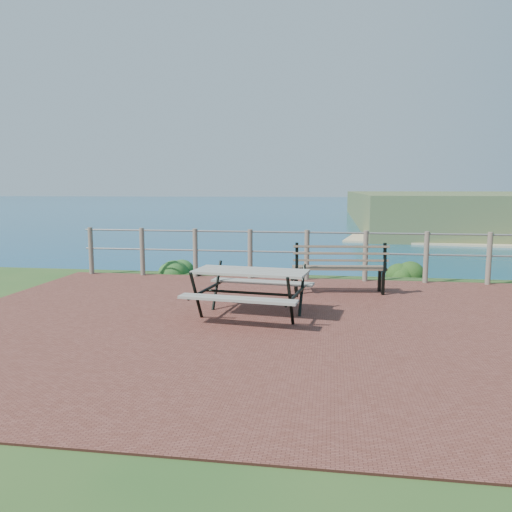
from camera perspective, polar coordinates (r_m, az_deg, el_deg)
The scene contains 7 objects.
ground at distance 6.85m, azimuth 4.40°, elevation -7.89°, with size 10.00×7.00×0.12m, color brown.
ocean at distance 206.59m, azimuth 8.50°, elevation 7.16°, with size 1200.00×1200.00×0.00m, color #15667F.
safety_railing at distance 10.02m, azimuth 5.84°, elevation 0.43°, with size 9.40×0.10×1.00m.
picnic_table at distance 7.10m, azimuth -0.61°, elevation -3.71°, with size 1.66×1.37×0.67m.
park_bench at distance 8.81m, azimuth 9.46°, elevation -0.46°, with size 1.65×0.58×0.91m.
shrub_lip_west at distance 11.38m, azimuth -9.42°, elevation -1.67°, with size 0.80×0.80×0.55m, color #275A21.
shrub_lip_east at distance 11.14m, azimuth 16.29°, elevation -2.08°, with size 0.71×0.71×0.43m, color #1E3E13.
Camera 1 is at (0.46, -6.58, 1.84)m, focal length 35.00 mm.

